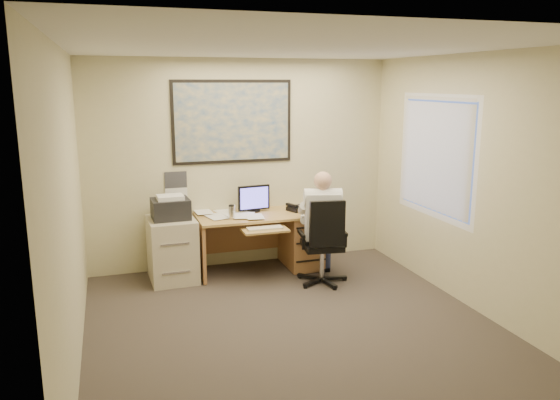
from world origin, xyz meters
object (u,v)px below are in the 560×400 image
object	(u,v)px
person	(321,227)
desk	(284,235)
office_chair	(324,259)
filing_cabinet	(172,244)

from	to	relation	value
person	desk	bearing A→B (deg)	127.79
office_chair	person	xyz separation A→B (m)	(-0.01, 0.08, 0.37)
filing_cabinet	person	world-z (taller)	person
desk	person	xyz separation A→B (m)	(0.27, -0.64, 0.24)
filing_cabinet	office_chair	distance (m)	1.87
desk	person	bearing A→B (deg)	-67.26
filing_cabinet	person	xyz separation A→B (m)	(1.72, -0.61, 0.22)
desk	filing_cabinet	xyz separation A→B (m)	(-1.45, -0.03, 0.02)
filing_cabinet	person	size ratio (longest dim) A/B	0.78
filing_cabinet	person	bearing A→B (deg)	-21.84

